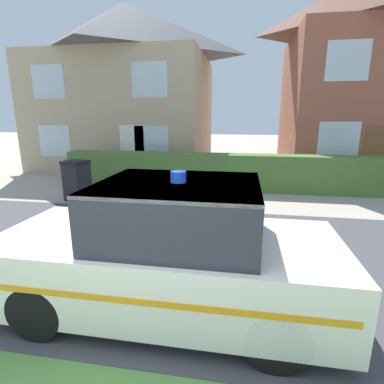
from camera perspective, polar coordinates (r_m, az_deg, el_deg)
The scene contains 6 objects.
road_strip at distance 5.58m, azimuth -1.76°, elevation -11.73°, with size 28.00×5.20×0.01m, color #424247.
garden_hedge at distance 10.27m, azimuth 4.57°, elevation 3.90°, with size 10.56×0.74×1.21m, color #4C7233.
police_car at distance 3.82m, azimuth -4.25°, elevation -11.51°, with size 4.19×1.76×1.82m.
house_left at distance 15.72m, azimuth -12.32°, elevation 18.97°, with size 8.06×6.39×7.48m.
house_right at distance 15.41m, azimuth 30.90°, elevation 18.81°, with size 6.85×6.06×8.19m.
wheelie_bin at distance 9.46m, azimuth -21.05°, elevation 2.05°, with size 0.81×0.75×1.20m.
Camera 1 is at (1.01, -1.70, 2.45)m, focal length 28.00 mm.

